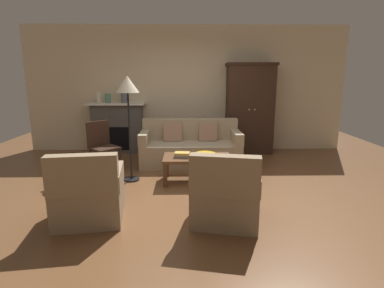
{
  "coord_description": "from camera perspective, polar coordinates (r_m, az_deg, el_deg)",
  "views": [
    {
      "loc": [
        -0.01,
        -4.56,
        1.7
      ],
      "look_at": [
        0.09,
        0.61,
        0.55
      ],
      "focal_mm": 28.72,
      "sensor_mm": 36.0,
      "label": 1
    }
  ],
  "objects": [
    {
      "name": "book_stack",
      "position": [
        4.95,
        -1.88,
        -2.01
      ],
      "size": [
        0.26,
        0.19,
        0.08
      ],
      "color": "gray",
      "rests_on": "coffee_table"
    },
    {
      "name": "mantel_vase_cream",
      "position": [
        7.12,
        -16.94,
        8.24
      ],
      "size": [
        0.1,
        0.1,
        0.22
      ],
      "primitive_type": "cylinder",
      "color": "beige",
      "rests_on": "fireplace"
    },
    {
      "name": "mantel_vase_jade",
      "position": [
        7.07,
        -15.36,
        8.21
      ],
      "size": [
        0.13,
        0.13,
        0.2
      ],
      "primitive_type": "cylinder",
      "color": "slate",
      "rests_on": "fireplace"
    },
    {
      "name": "floor_lamp",
      "position": [
        4.99,
        -11.86,
        9.68
      ],
      "size": [
        0.36,
        0.36,
        1.7
      ],
      "color": "black",
      "rests_on": "ground"
    },
    {
      "name": "armchair_near_left",
      "position": [
        3.89,
        -18.61,
        -9.04
      ],
      "size": [
        0.86,
        0.86,
        0.88
      ],
      "color": "#997F60",
      "rests_on": "ground"
    },
    {
      "name": "side_chair_wooden",
      "position": [
        5.8,
        -16.4,
        0.2
      ],
      "size": [
        0.62,
        0.62,
        0.9
      ],
      "color": "#382319",
      "rests_on": "ground"
    },
    {
      "name": "dog",
      "position": [
        5.03,
        -22.75,
        -5.29
      ],
      "size": [
        0.51,
        0.38,
        0.39
      ],
      "color": "beige",
      "rests_on": "ground"
    },
    {
      "name": "coffee_table",
      "position": [
        5.01,
        0.98,
        -2.93
      ],
      "size": [
        1.1,
        0.6,
        0.42
      ],
      "color": "brown",
      "rests_on": "ground"
    },
    {
      "name": "back_wall",
      "position": [
        7.12,
        -1.06,
        10.13
      ],
      "size": [
        7.2,
        0.1,
        2.8
      ],
      "primitive_type": "cube",
      "color": "beige",
      "rests_on": "ground"
    },
    {
      "name": "couch",
      "position": [
        6.01,
        -0.27,
        -0.77
      ],
      "size": [
        1.93,
        0.87,
        0.86
      ],
      "color": "tan",
      "rests_on": "ground"
    },
    {
      "name": "fireplace",
      "position": [
        7.12,
        -13.61,
        3.05
      ],
      "size": [
        1.26,
        0.48,
        1.12
      ],
      "color": "#4C4947",
      "rests_on": "ground"
    },
    {
      "name": "fruit_bowl",
      "position": [
        5.0,
        2.48,
        -1.99
      ],
      "size": [
        0.33,
        0.33,
        0.06
      ],
      "primitive_type": "cylinder",
      "color": "gold",
      "rests_on": "coffee_table"
    },
    {
      "name": "ground_plane",
      "position": [
        4.87,
        -0.93,
        -7.9
      ],
      "size": [
        9.6,
        9.6,
        0.0
      ],
      "primitive_type": "plane",
      "color": "brown"
    },
    {
      "name": "armchair_near_right",
      "position": [
        3.69,
        6.29,
        -9.64
      ],
      "size": [
        0.9,
        0.91,
        0.88
      ],
      "color": "#997F60",
      "rests_on": "ground"
    },
    {
      "name": "armoire",
      "position": [
        6.97,
        10.63,
        6.49
      ],
      "size": [
        1.06,
        0.57,
        1.98
      ],
      "color": "#382319",
      "rests_on": "ground"
    },
    {
      "name": "mantel_vase_slate",
      "position": [
        6.99,
        -12.49,
        8.78
      ],
      "size": [
        0.14,
        0.14,
        0.31
      ],
      "primitive_type": "cylinder",
      "color": "#565B66",
      "rests_on": "fireplace"
    }
  ]
}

